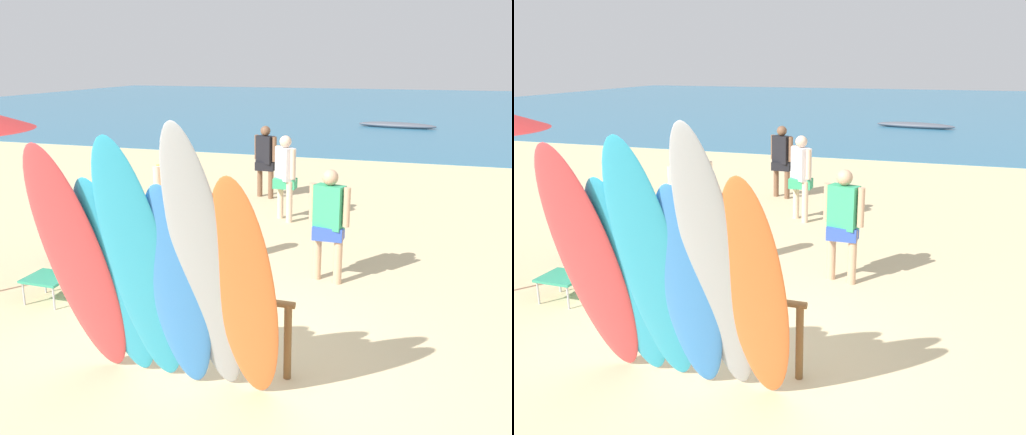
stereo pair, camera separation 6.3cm
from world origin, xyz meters
TOP-DOWN VIEW (x-y plane):
  - ground at (0.00, 14.00)m, footprint 60.00×60.00m
  - ocean_water at (0.00, 31.64)m, footprint 60.00×40.00m
  - surfboard_rack at (0.00, 0.00)m, footprint 1.89×0.07m
  - surfboard_red_0 at (-0.71, -0.70)m, footprint 0.57×0.92m
  - surfboard_teal_1 at (-0.43, -0.60)m, footprint 0.52×0.76m
  - surfboard_teal_2 at (-0.14, -0.69)m, footprint 0.56×0.93m
  - surfboard_blue_3 at (0.14, -0.62)m, footprint 0.51×0.73m
  - surfboard_grey_4 at (0.41, -0.70)m, footprint 0.50×1.01m
  - surfboard_orange_5 at (0.72, -0.65)m, footprint 0.49×0.80m
  - beachgoer_photographing at (-1.32, 6.57)m, footprint 0.52×0.32m
  - beachgoer_near_rack at (-0.48, 5.02)m, footprint 0.44×0.42m
  - beachgoer_strolling at (0.78, 2.40)m, footprint 0.54×0.28m
  - beachgoer_midbeach at (-1.16, 2.07)m, footprint 0.45×0.57m
  - beach_chair_red at (-2.24, 0.96)m, footprint 0.51×0.73m
  - beach_chair_blue at (-2.70, 2.09)m, footprint 0.54×0.74m
  - distant_boat at (0.36, 19.99)m, footprint 3.30×1.10m

SIDE VIEW (x-z plane):
  - ground at x=0.00m, z-range 0.00..0.00m
  - ocean_water at x=0.00m, z-range 0.00..0.02m
  - distant_boat at x=0.36m, z-range -0.01..0.25m
  - beach_chair_red at x=-2.24m, z-range 0.02..0.82m
  - beach_chair_blue at x=-2.70m, z-range 0.02..0.83m
  - surfboard_rack at x=0.00m, z-range 0.17..0.92m
  - beachgoer_strolling at x=0.78m, z-range 0.11..1.59m
  - beachgoer_photographing at x=-1.32m, z-range 0.11..1.60m
  - beachgoer_near_rack at x=-0.48m, z-range 0.12..1.63m
  - surfboard_blue_3 at x=0.14m, z-range 0.00..1.96m
  - surfboard_teal_1 at x=-0.43m, z-range 0.00..1.97m
  - beachgoer_midbeach at x=-1.16m, z-range 0.13..1.86m
  - surfboard_orange_5 at x=0.72m, z-range 0.00..2.07m
  - surfboard_red_0 at x=-0.71m, z-range 0.00..2.24m
  - surfboard_teal_2 at x=-0.14m, z-range 0.00..2.31m
  - surfboard_grey_4 at x=0.41m, z-range 0.00..2.43m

